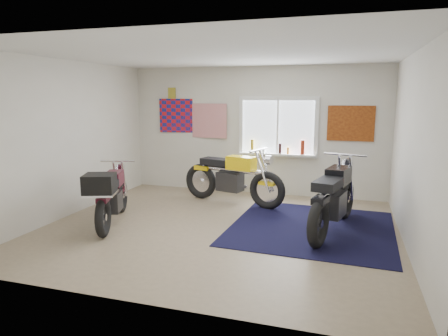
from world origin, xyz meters
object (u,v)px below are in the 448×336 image
(navy_rug, at_px, (311,228))
(maroon_tourer, at_px, (110,195))
(yellow_triumph, at_px, (232,179))
(black_chrome_bike, at_px, (334,200))

(navy_rug, xyz_separation_m, maroon_tourer, (-3.12, -0.86, 0.51))
(yellow_triumph, xyz_separation_m, maroon_tourer, (-1.48, -1.93, 0.02))
(navy_rug, height_order, maroon_tourer, maroon_tourer)
(navy_rug, relative_size, black_chrome_bike, 1.16)
(yellow_triumph, relative_size, maroon_tourer, 1.15)
(navy_rug, bearing_deg, maroon_tourer, -164.62)
(yellow_triumph, bearing_deg, maroon_tourer, -112.75)
(navy_rug, distance_m, maroon_tourer, 3.28)
(navy_rug, relative_size, maroon_tourer, 1.36)
(maroon_tourer, bearing_deg, black_chrome_bike, -97.00)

